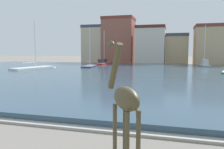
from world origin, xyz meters
The scene contains 12 objects.
harbor_water centered at (0.00, 33.04, 0.21)m, with size 86.07×49.98×0.43m, color #334C60.
quay_edge_coping centered at (0.00, 7.80, 0.06)m, with size 86.07×0.50×0.12m, color #ADA89E.
giraffe_statue centered at (4.62, 5.10, 2.15)m, with size 1.71×2.14×4.22m.
sailboat_white centered at (-18.26, 34.61, 0.41)m, with size 4.68×9.98×9.34m.
sailboat_grey centered at (13.00, 50.24, 0.65)m, with size 1.84×7.14×9.32m.
sailboat_red centered at (-10.26, 51.62, 0.59)m, with size 2.65×8.72×8.73m.
sailboat_navy centered at (-10.65, 42.65, 0.38)m, with size 2.84×7.33×8.60m.
townhouse_tall_gabled centered at (-16.06, 63.79, 5.73)m, with size 8.43×7.08×11.43m.
townhouse_wide_warehouse centered at (-9.36, 63.80, 6.83)m, with size 9.10×7.96×13.63m.
townhouse_corner_house centered at (0.34, 61.50, 5.30)m, with size 7.96×7.99×10.57m.
townhouse_end_terrace centered at (7.37, 63.11, 4.23)m, with size 5.97×7.49×8.42m.
townhouse_narrow_midrow centered at (15.94, 60.07, 5.18)m, with size 8.51×7.52×10.34m.
Camera 1 is at (6.02, -1.69, 3.71)m, focal length 35.54 mm.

